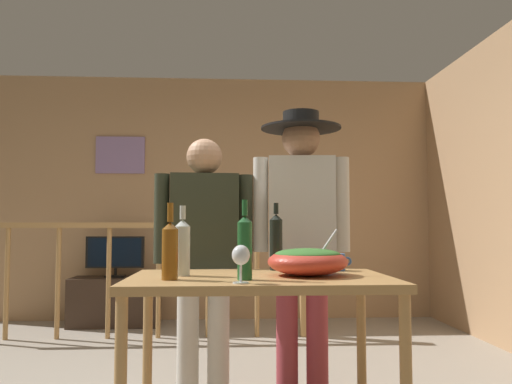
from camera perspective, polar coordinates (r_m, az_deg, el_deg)
back_wall at (r=5.80m, az=-5.03°, el=-0.60°), size 5.08×0.10×2.71m
framed_picture at (r=5.90m, az=-14.90°, el=4.01°), size 0.54×0.03×0.41m
stair_railing at (r=4.86m, az=-8.00°, el=-7.91°), size 3.30×0.10×1.11m
tv_console at (r=5.62m, az=-15.47°, el=-11.68°), size 0.90×0.40×0.50m
flat_screen_tv at (r=5.54m, az=-15.45°, el=-6.59°), size 0.59×0.12×0.43m
serving_table at (r=2.45m, az=0.44°, el=-11.39°), size 1.23×0.77×0.80m
salad_bowl at (r=2.47m, az=5.79°, el=-7.58°), size 0.38×0.38×0.22m
wine_glass at (r=2.13m, az=-1.70°, el=-7.24°), size 0.08×0.08×0.16m
wine_bottle_clear at (r=2.47m, az=-8.22°, el=-6.03°), size 0.07×0.07×0.33m
wine_bottle_amber at (r=2.30m, az=-9.58°, el=-6.31°), size 0.07×0.07×0.34m
wine_bottle_green at (r=2.26m, az=-1.26°, el=-6.08°), size 0.07×0.07×0.35m
wine_bottle_dark at (r=2.75m, az=2.26°, el=-5.50°), size 0.07×0.07×0.36m
mug_blue at (r=2.76m, az=9.08°, el=-7.73°), size 0.12×0.09×0.09m
person_standing_left at (r=3.08m, az=-5.85°, el=-5.94°), size 0.59×0.25×1.56m
person_standing_right at (r=3.11m, az=5.09°, el=-3.55°), size 0.58×0.49×1.73m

